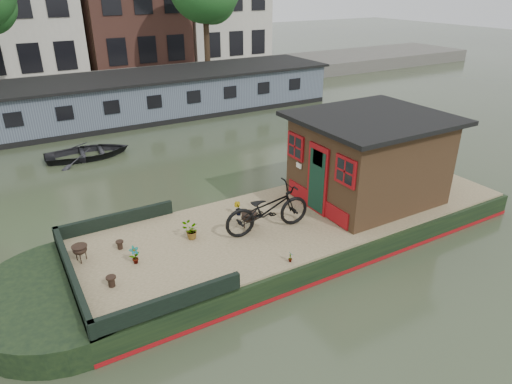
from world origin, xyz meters
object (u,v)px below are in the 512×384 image
bicycle (267,209)px  potted_plant_a (135,255)px  brazier_rear (80,253)px  dinghy (88,149)px  cabin (369,158)px  brazier_front (249,221)px

bicycle → potted_plant_a: 3.35m
brazier_rear → dinghy: (1.86, 8.60, -0.51)m
cabin → dinghy: size_ratio=1.25×
brazier_rear → bicycle: bearing=-11.8°
bicycle → potted_plant_a: size_ratio=5.19×
brazier_front → cabin: bearing=-1.2°
cabin → bicycle: size_ratio=1.77×
bicycle → dinghy: size_ratio=0.71×
potted_plant_a → brazier_front: 2.97m
cabin → bicycle: 3.51m
potted_plant_a → dinghy: (0.84, 9.31, -0.54)m
brazier_front → dinghy: bearing=103.0°
potted_plant_a → dinghy: 9.36m
potted_plant_a → dinghy: potted_plant_a is taller
cabin → brazier_rear: cabin is taller
cabin → bicycle: cabin is taller
brazier_rear → dinghy: brazier_rear is taller
cabin → brazier_rear: bearing=174.9°
dinghy → potted_plant_a: bearing=178.2°
cabin → potted_plant_a: bearing=-179.9°
cabin → potted_plant_a: size_ratio=9.16×
brazier_front → brazier_rear: (-3.98, 0.62, -0.03)m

